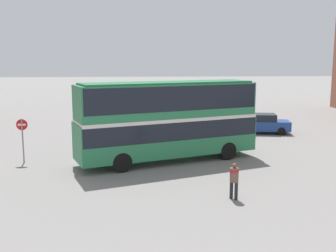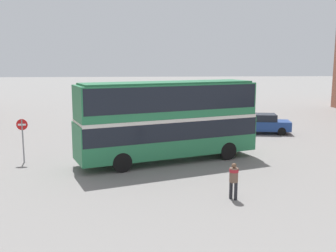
% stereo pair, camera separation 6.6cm
% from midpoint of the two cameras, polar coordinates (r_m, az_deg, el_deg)
% --- Properties ---
extents(ground_plane, '(240.00, 240.00, 0.00)m').
position_cam_midpoint_polar(ground_plane, '(23.17, -3.85, -5.09)').
color(ground_plane, gray).
extents(double_decker_bus, '(10.78, 5.92, 4.63)m').
position_cam_midpoint_polar(double_decker_bus, '(22.59, 0.09, 1.44)').
color(double_decker_bus, '#287A4C').
rests_on(double_decker_bus, ground_plane).
extents(pedestrian_foreground, '(0.55, 0.55, 1.58)m').
position_cam_midpoint_polar(pedestrian_foreground, '(16.90, 9.63, -7.35)').
color(pedestrian_foreground, '#232328').
rests_on(pedestrian_foreground, ground_plane).
extents(parked_car_kerb_near, '(4.24, 2.46, 1.57)m').
position_cam_midpoint_polar(parked_car_kerb_near, '(32.62, 13.81, 0.34)').
color(parked_car_kerb_near, navy).
rests_on(parked_car_kerb_near, ground_plane).
extents(no_entry_sign, '(0.64, 0.08, 2.54)m').
position_cam_midpoint_polar(no_entry_sign, '(23.92, -20.29, -1.01)').
color(no_entry_sign, gray).
rests_on(no_entry_sign, ground_plane).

